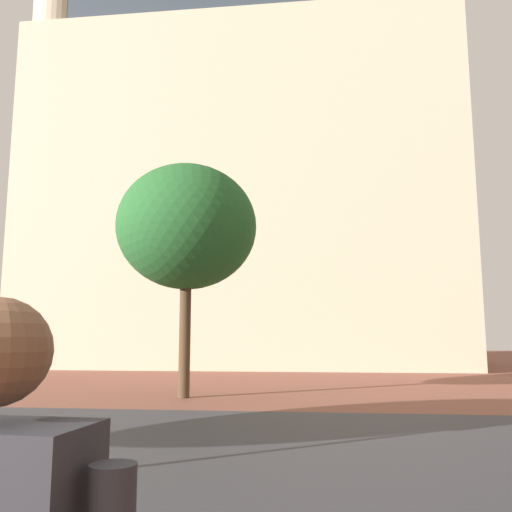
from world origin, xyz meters
name	(u,v)px	position (x,y,z in m)	size (l,w,h in m)	color
ground_plane	(229,430)	(0.00, 10.00, 0.00)	(120.00, 120.00, 0.00)	brown
street_asphalt_strip	(211,448)	(0.00, 8.36, 0.00)	(120.00, 8.22, 0.00)	#38383D
landmark_building	(242,172)	(-3.09, 32.53, 11.90)	(24.19, 13.03, 38.35)	beige
tree_curb_far	(187,227)	(-2.11, 14.95, 4.75)	(3.99, 3.99, 6.56)	#4C3823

